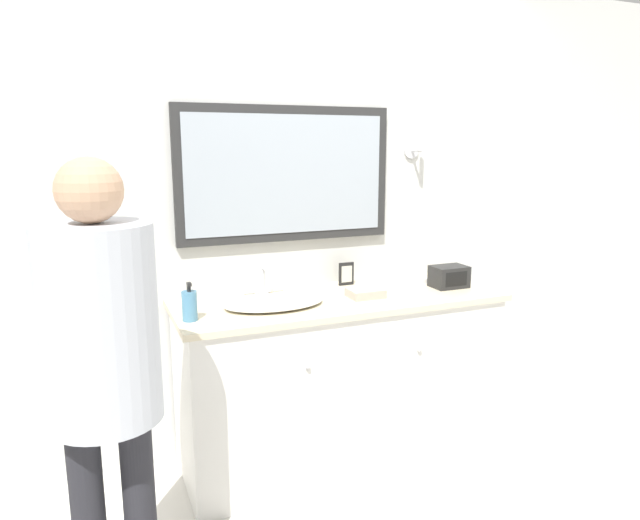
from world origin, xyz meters
name	(u,v)px	position (x,y,z in m)	size (l,w,h in m)	color
ground_plane	(367,489)	(0.00, 0.00, 0.00)	(14.00, 14.00, 0.00)	silver
wall_back	(314,213)	(0.00, 0.67, 1.28)	(8.00, 0.18, 2.55)	silver
vanity_counter	(339,378)	(0.00, 0.33, 0.44)	(1.68, 0.62, 0.89)	silver
sink_basin	(273,302)	(-0.36, 0.31, 0.91)	(0.49, 0.36, 0.16)	silver
soap_bottle	(190,305)	(-0.77, 0.22, 0.96)	(0.07, 0.07, 0.17)	teal
appliance_box	(449,277)	(0.63, 0.29, 0.95)	(0.19, 0.13, 0.12)	black
picture_frame	(346,274)	(0.14, 0.55, 0.95)	(0.09, 0.01, 0.13)	black
hand_towel_near_sink	(408,280)	(0.48, 0.46, 0.90)	(0.19, 0.14, 0.03)	white
hand_towel_far_corner	(366,293)	(0.12, 0.28, 0.91)	(0.17, 0.13, 0.04)	#B7A899
person	(102,348)	(-1.15, -0.33, 1.00)	(0.37, 0.37, 1.61)	#232328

